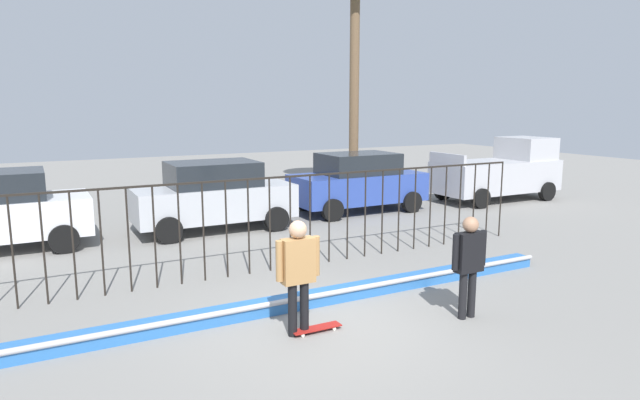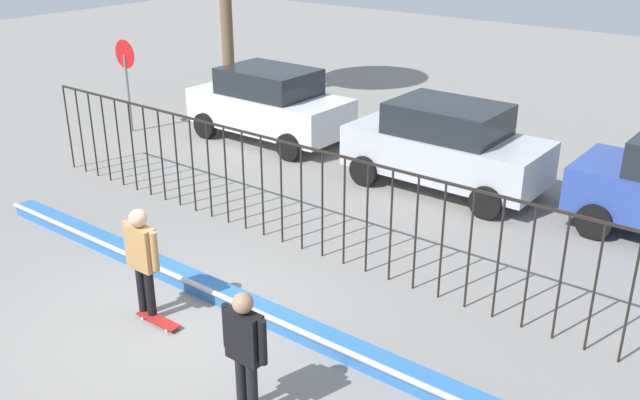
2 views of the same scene
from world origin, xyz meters
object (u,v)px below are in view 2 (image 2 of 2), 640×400
object	(u,v)px
camera_operator	(245,343)
skateboard	(158,320)
parked_car_white	(269,104)
stop_sign	(126,73)
skateboarder	(142,254)
parked_car_silver	(446,146)

from	to	relation	value
camera_operator	skateboard	bearing A→B (deg)	-17.26
parked_car_white	stop_sign	size ratio (longest dim) A/B	1.72
stop_sign	parked_car_white	bearing A→B (deg)	27.01
skateboarder	parked_car_white	xyz separation A→B (m)	(-4.32, 7.67, -0.09)
parked_car_white	camera_operator	bearing A→B (deg)	-50.20
camera_operator	stop_sign	world-z (taller)	stop_sign
skateboarder	parked_car_silver	bearing A→B (deg)	113.02
parked_car_silver	stop_sign	bearing A→B (deg)	-168.69
skateboard	parked_car_silver	world-z (taller)	parked_car_silver
skateboard	stop_sign	world-z (taller)	stop_sign
parked_car_white	parked_car_silver	bearing A→B (deg)	-2.81
skateboard	parked_car_white	world-z (taller)	parked_car_white
parked_car_silver	camera_operator	bearing A→B (deg)	-76.60
camera_operator	skateboarder	bearing A→B (deg)	-16.69
parked_car_white	parked_car_silver	size ratio (longest dim) A/B	1.00
parked_car_white	parked_car_silver	world-z (taller)	same
skateboard	parked_car_silver	size ratio (longest dim) A/B	0.19
camera_operator	parked_car_silver	distance (m)	8.31
skateboard	stop_sign	size ratio (longest dim) A/B	0.32
camera_operator	stop_sign	size ratio (longest dim) A/B	0.68
skateboarder	parked_car_white	distance (m)	8.81
camera_operator	parked_car_silver	size ratio (longest dim) A/B	0.39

